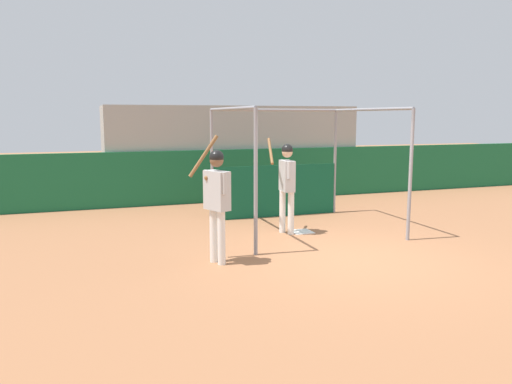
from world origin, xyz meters
TOP-DOWN VIEW (x-y plane):
  - ground_plane at (0.00, 0.00)m, footprint 60.00×60.00m
  - outfield_wall at (0.00, 6.42)m, footprint 24.00×0.12m
  - bleacher_section at (-0.00, 7.68)m, footprint 7.60×2.40m
  - batting_cage at (0.08, 3.33)m, footprint 3.29×3.17m
  - home_plate at (-0.02, 2.13)m, footprint 0.44×0.44m
  - player_batter at (-0.38, 2.14)m, footprint 0.51×0.91m
  - player_waiting at (-2.31, 0.52)m, footprint 0.60×0.65m

SIDE VIEW (x-z plane):
  - ground_plane at x=0.00m, z-range 0.00..0.00m
  - home_plate at x=-0.02m, z-range 0.00..0.02m
  - outfield_wall at x=0.00m, z-range 0.00..1.51m
  - batting_cage at x=0.08m, z-range -0.17..2.47m
  - player_batter at x=-0.38m, z-range 0.16..2.15m
  - player_waiting at x=-2.31m, z-range 0.10..2.25m
  - bleacher_section at x=0.00m, z-range 0.00..2.79m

